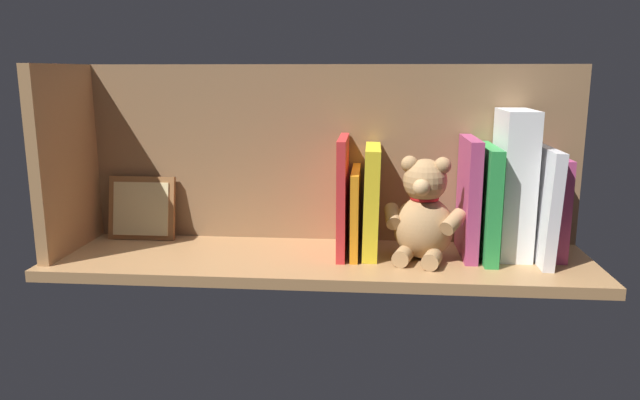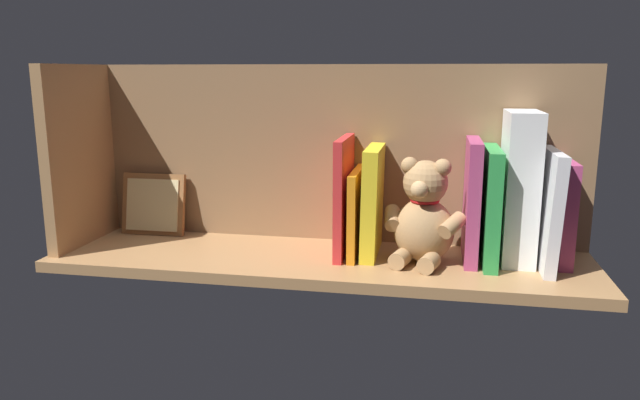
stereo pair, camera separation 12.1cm
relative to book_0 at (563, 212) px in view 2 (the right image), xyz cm
name	(u,v)px [view 2 (the right image)]	position (x,y,z in cm)	size (l,w,h in cm)	color
ground_plane	(320,260)	(47.51, 4.60, -11.26)	(109.84, 30.22, 2.20)	#A87A4C
shelf_back_panel	(331,154)	(47.51, -8.26, 9.11)	(109.84, 1.50, 38.55)	olive
shelf_side_divider	(79,156)	(100.44, 4.60, 9.11)	(2.40, 24.22, 38.55)	#A87A4C
book_0	(563,212)	(0.00, 0.00, 0.00)	(2.64, 14.22, 20.33)	#B23F72
book_1	(548,209)	(3.36, 2.59, 1.09)	(2.19, 19.41, 22.52)	silver
dictionary_thick_white	(519,187)	(8.55, 0.24, 4.67)	(6.31, 14.51, 29.67)	white
book_2	(490,205)	(13.98, 2.01, 1.16)	(2.67, 18.25, 22.64)	green
book_3	(472,200)	(17.52, 1.19, 1.88)	(2.50, 16.60, 24.08)	#B23F72
teddy_bear	(424,217)	(26.72, 5.38, -0.98)	(16.29, 15.50, 20.86)	tan
book_4	(373,201)	(37.16, 1.28, 0.93)	(3.01, 16.78, 22.18)	yellow
book_5	(357,212)	(40.41, 1.62, -1.41)	(1.61, 17.47, 17.52)	orange
book_6	(344,196)	(43.04, 1.74, 1.87)	(1.75, 17.71, 24.07)	red
picture_frame_leaning	(153,204)	(88.59, -4.76, -3.21)	(15.00, 4.12, 14.14)	brown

